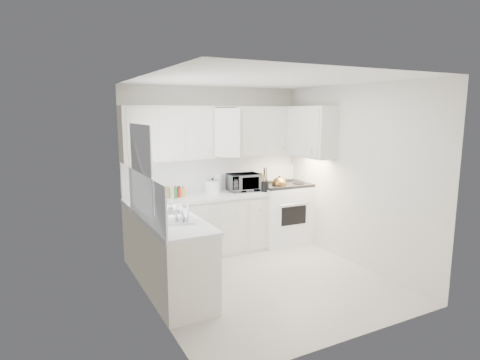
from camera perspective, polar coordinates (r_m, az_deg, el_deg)
floor at (r=5.53m, az=3.46°, el=-13.99°), size 3.20×3.20×0.00m
ceiling at (r=5.08m, az=3.76°, el=13.97°), size 3.20×3.20×0.00m
wall_back at (r=6.55m, az=-3.64°, el=1.60°), size 3.00×0.00×3.00m
wall_front at (r=3.90m, az=15.87°, el=-4.32°), size 3.00×0.00×3.00m
wall_left at (r=4.57m, az=-12.74°, el=-2.15°), size 0.00×3.20×3.20m
wall_right at (r=6.05m, az=15.86°, el=0.58°), size 0.00×3.20×3.20m
window_blinds at (r=4.87m, az=-13.68°, el=1.51°), size 0.06×0.96×1.06m
lower_cabinets_back at (r=6.31m, az=-5.70°, el=-6.64°), size 2.22×0.60×0.90m
lower_cabinets_left at (r=5.07m, az=-9.64°, el=-10.87°), size 0.60×1.60×0.90m
countertop_back at (r=6.19m, az=-5.74°, el=-2.43°), size 2.24×0.64×0.05m
countertop_left at (r=4.93m, az=-9.68°, el=-5.68°), size 0.64×1.62×0.05m
backsplash_back at (r=6.55m, az=-3.60°, el=0.94°), size 2.98×0.02×0.55m
backsplash_left at (r=4.78m, az=-13.21°, el=-2.58°), size 0.02×1.60×0.55m
upper_cabinets_back at (r=6.38m, az=-3.06°, el=3.20°), size 3.00×0.33×0.80m
upper_cabinets_right at (r=6.54m, az=9.96°, el=3.23°), size 0.33×0.90×0.80m
sink at (r=5.22m, az=-10.91°, el=-3.21°), size 0.42×0.38×0.30m
stove at (r=6.90m, az=6.06°, el=-3.46°), size 0.88×0.74×1.31m
tea_kettle at (r=6.58m, az=5.59°, el=-0.40°), size 0.33×0.30×0.26m
frying_pan at (r=7.06m, az=6.60°, el=-0.62°), size 0.32×0.44×0.04m
microwave at (r=6.49m, az=0.51°, el=-0.06°), size 0.53×0.32×0.34m
rice_cooker at (r=6.33m, az=-3.90°, el=-0.79°), size 0.28×0.28×0.24m
paper_towel at (r=6.53m, az=-3.05°, el=-0.33°), size 0.12×0.12×0.27m
utensil_crock at (r=6.44m, az=3.57°, el=0.11°), size 0.15×0.15×0.40m
dish_rack at (r=4.72m, az=-8.91°, el=-4.69°), size 0.45×0.39×0.21m
spice_left_0 at (r=6.14m, az=-10.20°, el=-1.78°), size 0.06×0.06×0.13m
spice_left_1 at (r=6.08m, az=-9.27°, el=-1.87°), size 0.06×0.06×0.13m
spice_left_2 at (r=6.18m, az=-8.87°, el=-1.66°), size 0.06×0.06×0.13m
spice_left_3 at (r=6.12m, az=-7.94°, el=-1.74°), size 0.06×0.06×0.13m
sauce_right_0 at (r=6.72m, az=1.39°, el=-0.37°), size 0.06×0.06×0.19m
sauce_right_1 at (r=6.70m, az=2.05°, el=-0.41°), size 0.06×0.06×0.19m
sauce_right_2 at (r=6.78m, az=2.21°, el=-0.30°), size 0.06×0.06×0.19m
sauce_right_3 at (r=6.75m, az=2.86°, el=-0.34°), size 0.06×0.06×0.19m
sauce_right_4 at (r=6.83m, az=3.01°, el=-0.22°), size 0.06×0.06×0.19m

